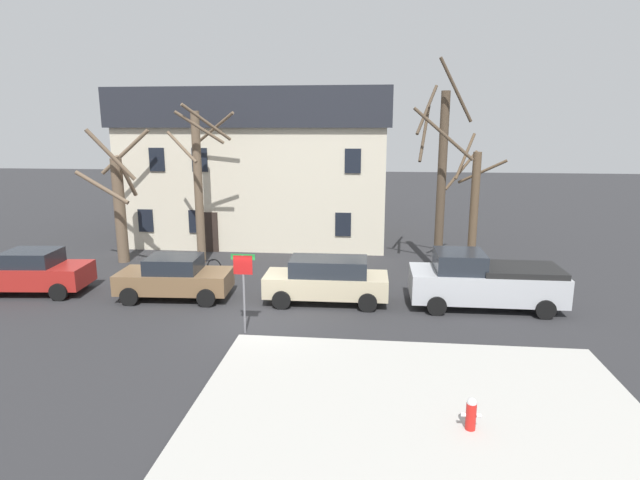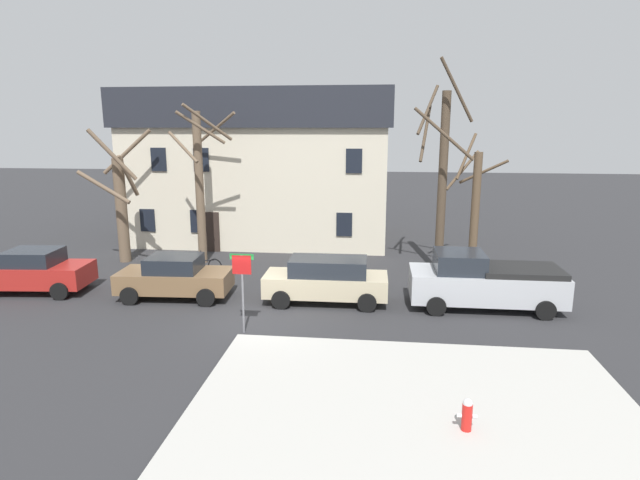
# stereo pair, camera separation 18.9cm
# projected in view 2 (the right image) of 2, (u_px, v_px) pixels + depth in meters

# --- Properties ---
(ground_plane) EXTENTS (120.00, 120.00, 0.00)m
(ground_plane) POSITION_uv_depth(u_px,v_px,m) (263.00, 320.00, 17.60)
(ground_plane) COLOR #2D2D30
(sidewalk_slab) EXTENTS (10.41, 7.39, 0.12)m
(sidewalk_slab) POSITION_uv_depth(u_px,v_px,m) (414.00, 409.00, 11.96)
(sidewalk_slab) COLOR #B7B5AD
(sidewalk_slab) RESTS_ON ground_plane
(building_main) EXTENTS (14.67, 8.55, 8.40)m
(building_main) POSITION_uv_depth(u_px,v_px,m) (264.00, 165.00, 30.12)
(building_main) COLOR beige
(building_main) RESTS_ON ground_plane
(tree_bare_near) EXTENTS (2.68, 2.85, 6.39)m
(tree_bare_near) POSITION_uv_depth(u_px,v_px,m) (121.00, 201.00, 24.63)
(tree_bare_near) COLOR brown
(tree_bare_near) RESTS_ON ground_plane
(tree_bare_mid) EXTENTS (2.97, 3.44, 7.45)m
(tree_bare_mid) POSITION_uv_depth(u_px,v_px,m) (200.00, 180.00, 24.23)
(tree_bare_mid) COLOR brown
(tree_bare_mid) RESTS_ON ground_plane
(tree_bare_far) EXTENTS (2.54, 2.70, 9.20)m
(tree_bare_far) POSITION_uv_depth(u_px,v_px,m) (442.00, 174.00, 22.52)
(tree_bare_far) COLOR #4C3D2D
(tree_bare_far) RESTS_ON ground_plane
(tree_bare_end) EXTENTS (2.82, 1.67, 6.17)m
(tree_bare_end) POSITION_uv_depth(u_px,v_px,m) (474.00, 206.00, 23.24)
(tree_bare_end) COLOR brown
(tree_bare_end) RESTS_ON ground_plane
(car_red_sedan) EXTENTS (4.35, 2.36, 1.73)m
(car_red_sedan) POSITION_uv_depth(u_px,v_px,m) (35.00, 271.00, 20.44)
(car_red_sedan) COLOR #AD231E
(car_red_sedan) RESTS_ON ground_plane
(car_brown_sedan) EXTENTS (4.31, 2.20, 1.65)m
(car_brown_sedan) POSITION_uv_depth(u_px,v_px,m) (175.00, 277.00, 19.75)
(car_brown_sedan) COLOR brown
(car_brown_sedan) RESTS_ON ground_plane
(car_beige_wagon) EXTENTS (4.58, 1.98, 1.71)m
(car_beige_wagon) POSITION_uv_depth(u_px,v_px,m) (327.00, 280.00, 19.21)
(car_beige_wagon) COLOR #C6B793
(car_beige_wagon) RESTS_ON ground_plane
(pickup_truck_silver) EXTENTS (5.39, 2.29, 2.06)m
(pickup_truck_silver) POSITION_uv_depth(u_px,v_px,m) (484.00, 281.00, 18.64)
(pickup_truck_silver) COLOR #B7BABF
(pickup_truck_silver) RESTS_ON ground_plane
(fire_hydrant) EXTENTS (0.42, 0.22, 0.73)m
(fire_hydrant) POSITION_uv_depth(u_px,v_px,m) (467.00, 414.00, 10.96)
(fire_hydrant) COLOR red
(fire_hydrant) RESTS_ON sidewalk_slab
(street_sign_pole) EXTENTS (0.76, 0.07, 2.59)m
(street_sign_pole) POSITION_uv_depth(u_px,v_px,m) (242.00, 278.00, 16.17)
(street_sign_pole) COLOR slate
(street_sign_pole) RESTS_ON ground_plane
(bicycle_leaning) EXTENTS (1.72, 0.42, 1.03)m
(bicycle_leaning) POSITION_uv_depth(u_px,v_px,m) (205.00, 265.00, 23.21)
(bicycle_leaning) COLOR black
(bicycle_leaning) RESTS_ON ground_plane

